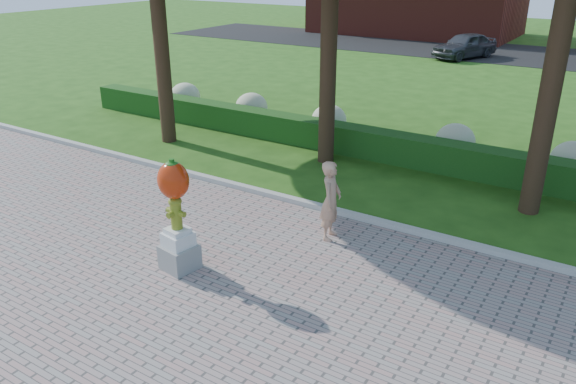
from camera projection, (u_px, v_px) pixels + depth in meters
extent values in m
plane|color=#234C13|center=(262.00, 276.00, 10.12)|extent=(100.00, 100.00, 0.00)
cube|color=#ADADA5|center=(339.00, 212.00, 12.42)|extent=(40.00, 0.18, 0.15)
cube|color=#154313|center=(407.00, 150.00, 15.41)|extent=(24.00, 0.70, 0.80)
ellipsoid|color=#BAC093|center=(185.00, 96.00, 20.57)|extent=(1.10, 1.10, 0.99)
ellipsoid|color=#BAC093|center=(251.00, 107.00, 19.09)|extent=(1.10, 1.10, 0.99)
ellipsoid|color=#BAC093|center=(329.00, 120.00, 17.61)|extent=(1.10, 1.10, 0.99)
ellipsoid|color=#BAC093|center=(455.00, 141.00, 15.63)|extent=(1.10, 1.10, 0.99)
ellipsoid|color=#BAC093|center=(573.00, 161.00, 14.15)|extent=(1.10, 1.10, 0.99)
cube|color=black|center=(544.00, 56.00, 31.88)|extent=(50.00, 8.00, 0.02)
cylinder|color=black|center=(160.00, 29.00, 16.16)|extent=(0.44, 0.44, 6.72)
cylinder|color=black|center=(329.00, 49.00, 14.57)|extent=(0.44, 0.44, 6.16)
cylinder|color=black|center=(558.00, 47.00, 11.25)|extent=(0.44, 0.44, 7.28)
cube|color=gray|center=(180.00, 257.00, 10.21)|extent=(0.66, 0.66, 0.46)
cube|color=silver|center=(178.00, 239.00, 10.07)|extent=(0.53, 0.53, 0.26)
cube|color=silver|center=(177.00, 230.00, 10.00)|extent=(0.43, 0.43, 0.09)
cylinder|color=olive|center=(176.00, 215.00, 9.88)|extent=(0.20, 0.20, 0.52)
ellipsoid|color=olive|center=(175.00, 202.00, 9.78)|extent=(0.24, 0.24, 0.17)
cylinder|color=olive|center=(170.00, 210.00, 9.93)|extent=(0.11, 0.10, 0.10)
cylinder|color=olive|center=(182.00, 214.00, 9.79)|extent=(0.11, 0.10, 0.10)
cylinder|color=olive|center=(170.00, 215.00, 9.75)|extent=(0.11, 0.11, 0.11)
cylinder|color=olive|center=(175.00, 198.00, 9.75)|extent=(0.07, 0.07, 0.05)
ellipsoid|color=#B62909|center=(173.00, 180.00, 9.62)|extent=(0.58, 0.52, 0.67)
ellipsoid|color=#B62909|center=(166.00, 179.00, 9.71)|extent=(0.28, 0.28, 0.43)
ellipsoid|color=#B62909|center=(181.00, 183.00, 9.55)|extent=(0.28, 0.28, 0.43)
cylinder|color=#1C6016|center=(172.00, 162.00, 9.49)|extent=(0.09, 0.09, 0.11)
ellipsoid|color=#1C6016|center=(172.00, 164.00, 9.50)|extent=(0.22, 0.22, 0.07)
imported|color=tan|center=(331.00, 200.00, 11.09)|extent=(0.51, 0.66, 1.64)
imported|color=#3A3B41|center=(465.00, 45.00, 31.10)|extent=(3.08, 4.37, 1.38)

